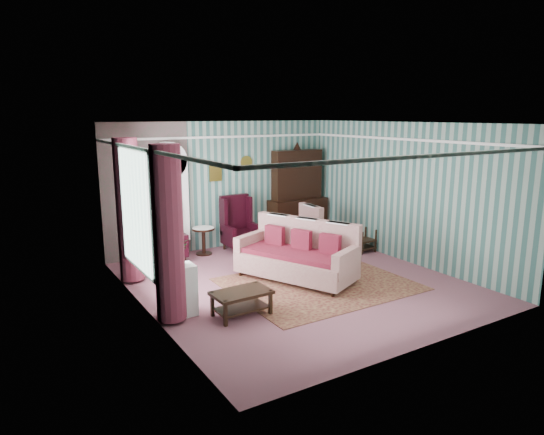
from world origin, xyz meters
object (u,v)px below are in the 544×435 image
dresser_hutch (298,192)px  seated_woman (166,235)px  bookcase (170,206)px  plant_stand (177,291)px  coffee_table (242,303)px  wingback_left (166,233)px  sofa (296,251)px  round_side_table (204,241)px  nest_table (364,240)px  wingback_right (241,224)px  floral_armchair (298,234)px

dresser_hutch → seated_woman: size_ratio=2.00×
bookcase → plant_stand: bookcase is taller
bookcase → coffee_table: (-0.21, -3.64, -0.92)m
wingback_left → sofa: (1.69, -2.32, -0.06)m
seated_woman → round_side_table: (0.90, 0.15, -0.29)m
nest_table → coffee_table: bearing=-157.1°
wingback_right → plant_stand: (-2.55, -2.75, -0.22)m
seated_woman → sofa: (1.69, -2.32, -0.02)m
dresser_hutch → round_side_table: bearing=-177.4°
bookcase → floral_armchair: bearing=-28.9°
wingback_right → coffee_table: wingback_right is taller
dresser_hutch → coffee_table: (-3.46, -3.52, -0.98)m
dresser_hutch → nest_table: size_ratio=4.37×
nest_table → coffee_table: nest_table is taller
dresser_hutch → seated_woman: bearing=-175.6°
wingback_left → coffee_table: bearing=-89.2°
bookcase → plant_stand: size_ratio=2.80×
sofa → floral_armchair: bearing=-60.4°
nest_table → bookcase: bearing=153.1°
round_side_table → floral_armchair: floral_armchair is taller
sofa → bookcase: bearing=3.4°
seated_woman → sofa: seated_woman is taller
sofa → plant_stand: bearing=75.3°
bookcase → sofa: size_ratio=1.00×
plant_stand → bookcase: bearing=71.5°
dresser_hutch → plant_stand: 5.31m
bookcase → seated_woman: (-0.25, -0.39, -0.53)m
wingback_right → floral_armchair: size_ratio=1.33×
wingback_right → nest_table: wingback_right is taller
wingback_left → seated_woman: wingback_left is taller
seated_woman → wingback_right: bearing=0.0°
wingback_left → dresser_hutch: bearing=4.4°
dresser_hutch → round_side_table: (-2.60, -0.12, -0.88)m
bookcase → plant_stand: bearing=-108.5°
dresser_hutch → seated_woman: (-3.50, -0.27, -0.59)m
wingback_right → floral_armchair: bearing=-45.7°
wingback_left → floral_armchair: size_ratio=1.33×
seated_woman → nest_table: 4.37m
seated_woman → plant_stand: 2.87m
wingback_left → plant_stand: wingback_left is taller
sofa → nest_table: bearing=-96.7°
round_side_table → bookcase: bearing=159.7°
wingback_left → coffee_table: size_ratio=1.40×
bookcase → plant_stand: (-1.05, -3.14, -0.72)m
dresser_hutch → sofa: (-1.81, -2.59, -0.61)m
seated_woman → plant_stand: bearing=-106.2°
round_side_table → plant_stand: (-1.70, -2.90, 0.10)m
floral_armchair → coffee_table: (-2.63, -2.30, -0.27)m
seated_woman → plant_stand: size_ratio=1.47×
nest_table → coffee_table: 4.37m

